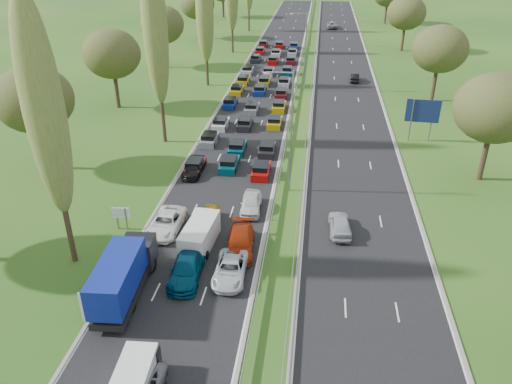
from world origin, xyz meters
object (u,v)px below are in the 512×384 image
(blue_lorry, at_px, (123,274))
(white_van_front, at_px, (134,382))
(info_sign, at_px, (121,215))
(direction_sign, at_px, (423,113))
(near_car_2, at_px, (166,223))
(white_van_rear, at_px, (200,233))
(near_car_3, at_px, (194,168))

(blue_lorry, xyz_separation_m, white_van_front, (3.54, -8.18, -0.88))
(info_sign, relative_size, direction_sign, 0.40)
(near_car_2, distance_m, direction_sign, 34.70)
(white_van_front, xyz_separation_m, white_van_rear, (0.32, 15.20, 0.10))
(white_van_front, xyz_separation_m, direction_sign, (21.83, 40.94, 2.58))
(white_van_rear, bearing_deg, blue_lorry, -114.22)
(near_car_3, relative_size, white_van_front, 0.94)
(near_car_3, distance_m, white_van_front, 28.41)
(near_car_2, xyz_separation_m, direction_sign, (24.95, 23.96, 2.80))
(white_van_front, distance_m, direction_sign, 46.47)
(blue_lorry, relative_size, info_sign, 4.02)
(white_van_rear, distance_m, info_sign, 7.45)
(near_car_3, bearing_deg, white_van_front, -83.15)
(near_car_3, distance_m, white_van_rear, 13.54)
(near_car_2, height_order, blue_lorry, blue_lorry)
(direction_sign, bearing_deg, info_sign, -139.96)
(direction_sign, bearing_deg, white_van_front, -118.07)
(near_car_2, relative_size, white_van_front, 1.13)
(white_van_front, bearing_deg, blue_lorry, 110.50)
(info_sign, bearing_deg, near_car_3, 72.77)
(white_van_rear, relative_size, info_sign, 2.51)
(blue_lorry, height_order, direction_sign, direction_sign)
(near_car_3, distance_m, info_sign, 12.03)
(white_van_front, height_order, direction_sign, direction_sign)
(near_car_2, xyz_separation_m, near_car_3, (-0.30, 11.23, -0.10))
(near_car_2, height_order, white_van_rear, white_van_rear)
(white_van_front, distance_m, info_sign, 18.13)
(white_van_front, bearing_deg, direction_sign, 59.06)
(near_car_2, relative_size, blue_lorry, 0.64)
(near_car_2, bearing_deg, white_van_front, -77.33)
(white_van_front, bearing_deg, near_car_3, 94.02)
(near_car_2, bearing_deg, white_van_rear, -25.10)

